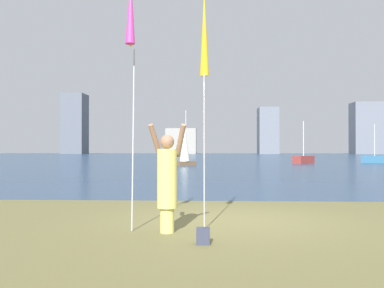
{
  "coord_description": "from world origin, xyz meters",
  "views": [
    {
      "loc": [
        -0.29,
        -8.83,
        1.4
      ],
      "look_at": [
        -1.3,
        11.82,
        1.59
      ],
      "focal_mm": 42.39,
      "sensor_mm": 36.0,
      "label": 1
    }
  ],
  "objects": [
    {
      "name": "kite_flag_right",
      "position": [
        -0.46,
        -0.96,
        3.32
      ],
      "size": [
        0.16,
        0.39,
        4.15
      ],
      "color": "#B2B2B7",
      "rests_on": "ground"
    },
    {
      "name": "person",
      "position": [
        -1.07,
        -1.36,
        0.89
      ],
      "size": [
        0.66,
        0.49,
        1.81
      ],
      "rotation": [
        0.0,
        0.0,
        -0.19
      ],
      "color": "#D8CC66",
      "rests_on": "ground"
    },
    {
      "name": "sailboat_5",
      "position": [
        -2.63,
        27.4,
        1.45
      ],
      "size": [
        1.64,
        1.55,
        4.46
      ],
      "color": "brown",
      "rests_on": "ground"
    },
    {
      "name": "sailboat_3",
      "position": [
        15.0,
        35.11,
        0.37
      ],
      "size": [
        2.41,
        1.55,
        3.72
      ],
      "color": "#2D6084",
      "rests_on": "ground"
    },
    {
      "name": "sailboat_6",
      "position": [
        8.01,
        33.65,
        0.37
      ],
      "size": [
        2.35,
        2.6,
        3.92
      ],
      "color": "maroon",
      "rests_on": "ground"
    },
    {
      "name": "skyline_tower_2",
      "position": [
        13.19,
        105.44,
        5.77
      ],
      "size": [
        4.81,
        7.1,
        11.54
      ],
      "color": "slate",
      "rests_on": "ground"
    },
    {
      "name": "skyline_tower_1",
      "position": [
        -8.92,
        109.4,
        3.3
      ],
      "size": [
        7.94,
        3.91,
        6.6
      ],
      "color": "gray",
      "rests_on": "ground"
    },
    {
      "name": "skyline_tower_3",
      "position": [
        38.11,
        105.85,
        6.4
      ],
      "size": [
        7.99,
        5.85,
        12.81
      ],
      "color": "slate",
      "rests_on": "ground"
    },
    {
      "name": "ground",
      "position": [
        0.0,
        50.95,
        -0.06
      ],
      "size": [
        120.0,
        138.0,
        0.12
      ],
      "color": "brown"
    },
    {
      "name": "bag",
      "position": [
        -0.45,
        -2.22,
        0.12
      ],
      "size": [
        0.19,
        0.2,
        0.23
      ],
      "color": "#33384C",
      "rests_on": "ground"
    },
    {
      "name": "kite_flag_left",
      "position": [
        -1.68,
        -1.37,
        3.57
      ],
      "size": [
        0.16,
        0.48,
        4.28
      ],
      "color": "#B2B2B7",
      "rests_on": "ground"
    },
    {
      "name": "skyline_tower_0",
      "position": [
        -36.0,
        105.61,
        7.66
      ],
      "size": [
        5.53,
        6.58,
        15.33
      ],
      "color": "#565B66",
      "rests_on": "ground"
    }
  ]
}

